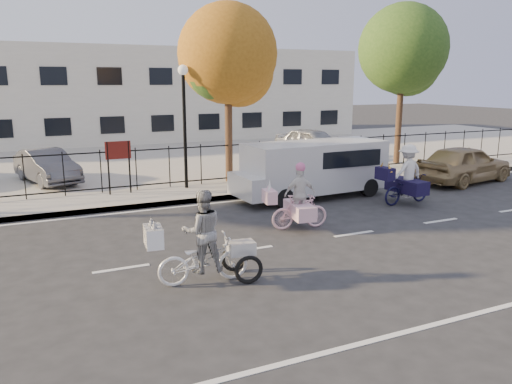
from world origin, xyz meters
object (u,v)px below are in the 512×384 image
zebra_trike (203,247)px  white_van (313,167)px  lamppost (184,105)px  lot_car_c (47,166)px  lot_car_d (313,143)px  bull_bike (406,180)px  gold_sedan (464,164)px  unicorn_bike (299,205)px

zebra_trike → white_van: white_van is taller
lamppost → lot_car_c: lamppost is taller
zebra_trike → lot_car_d: bearing=-32.8°
zebra_trike → bull_bike: (8.10, 3.49, 0.05)m
bull_bike → white_van: size_ratio=0.39×
white_van → gold_sedan: (6.77, -0.25, -0.31)m
lamppost → unicorn_bike: size_ratio=2.35×
gold_sedan → lot_car_c: 16.14m
lamppost → lot_car_c: bearing=145.5°
zebra_trike → gold_sedan: bearing=-61.4°
zebra_trike → gold_sedan: 13.63m
gold_sedan → lot_car_c: size_ratio=1.16×
lamppost → lot_car_c: 5.97m
bull_bike → lamppost: bearing=46.9°
zebra_trike → white_van: 8.02m
white_van → lot_car_c: (-8.20, 5.79, -0.28)m
unicorn_bike → lot_car_d: unicorn_bike is taller
lamppost → unicorn_bike: (1.41, -5.76, -2.44)m
bull_bike → white_van: bearing=43.7°
zebra_trike → lot_car_c: zebra_trike is taller
lamppost → lot_car_d: (7.95, 4.41, -2.22)m
white_van → lamppost: bearing=140.3°
lot_car_c → white_van: bearing=-52.6°
lamppost → lot_car_d: size_ratio=1.00×
lamppost → bull_bike: lamppost is taller
unicorn_bike → gold_sedan: bearing=-63.9°
bull_bike → lot_car_c: bull_bike is taller
lot_car_c → lamppost: bearing=-51.8°
white_van → lot_car_d: bearing=55.4°
zebra_trike → bull_bike: 8.82m
unicorn_bike → white_van: (2.26, 3.08, 0.38)m
lamppost → gold_sedan: size_ratio=0.98×
lamppost → lot_car_d: bearing=29.1°
unicorn_bike → bull_bike: size_ratio=0.87×
gold_sedan → lot_car_d: lot_car_d is taller
bull_bike → white_van: 3.10m
bull_bike → lot_car_d: (1.97, 9.14, 0.11)m
lamppost → lot_car_c: size_ratio=1.14×
bull_bike → gold_sedan: (4.46, 1.79, -0.03)m
zebra_trike → lot_car_d: 16.15m
bull_bike → lot_car_c: (-10.51, 7.84, -0.00)m
white_van → lot_car_c: size_ratio=1.44×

